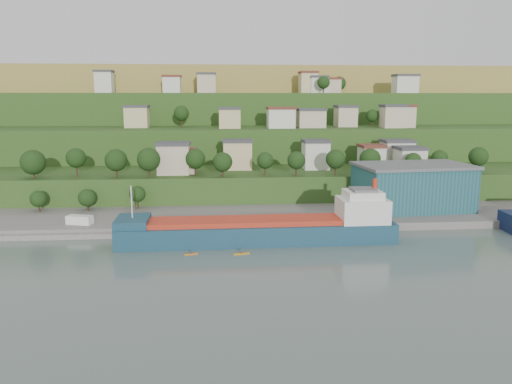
{
  "coord_description": "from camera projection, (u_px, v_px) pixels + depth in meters",
  "views": [
    {
      "loc": [
        -13.29,
        -103.73,
        33.03
      ],
      "look_at": [
        -4.05,
        15.0,
        10.51
      ],
      "focal_mm": 35.0,
      "sensor_mm": 36.0,
      "label": 1
    }
  ],
  "objects": [
    {
      "name": "warehouse",
      "position": [
        412.0,
        186.0,
        140.74
      ],
      "size": [
        32.84,
        22.17,
        12.8
      ],
      "rotation": [
        0.0,
        0.0,
        0.11
      ],
      "color": "#1B4753",
      "rests_on": "quay"
    },
    {
      "name": "ground",
      "position": [
        280.0,
        252.0,
        108.77
      ],
      "size": [
        500.0,
        500.0,
        0.0
      ],
      "primitive_type": "plane",
      "color": "#4E5E57",
      "rests_on": "ground"
    },
    {
      "name": "quay",
      "position": [
        339.0,
        219.0,
        137.73
      ],
      "size": [
        220.0,
        26.0,
        4.0
      ],
      "primitive_type": "cube",
      "color": "slate",
      "rests_on": "ground"
    },
    {
      "name": "kayak_orange",
      "position": [
        191.0,
        254.0,
        106.78
      ],
      "size": [
        2.9,
        1.34,
        0.72
      ],
      "rotation": [
        0.0,
        0.0,
        0.3
      ],
      "color": "orange",
      "rests_on": "ground"
    },
    {
      "name": "pebble_beach",
      "position": [
        53.0,
        231.0,
        126.13
      ],
      "size": [
        40.0,
        18.0,
        2.4
      ],
      "primitive_type": "cube",
      "color": "slate",
      "rests_on": "ground"
    },
    {
      "name": "cargo_ship_near",
      "position": [
        266.0,
        231.0,
        115.6
      ],
      "size": [
        64.07,
        10.95,
        16.44
      ],
      "rotation": [
        0.0,
        0.0,
        0.01
      ],
      "color": "#143A4E",
      "rests_on": "ground"
    },
    {
      "name": "dinghy",
      "position": [
        84.0,
        225.0,
        124.93
      ],
      "size": [
        4.44,
        3.17,
        0.83
      ],
      "primitive_type": "cube",
      "rotation": [
        0.0,
        0.0,
        -0.44
      ],
      "color": "silver",
      "rests_on": "pebble_beach"
    },
    {
      "name": "hillside",
      "position": [
        242.0,
        159.0,
        274.04
      ],
      "size": [
        360.0,
        211.16,
        96.0
      ],
      "color": "#284719",
      "rests_on": "ground"
    },
    {
      "name": "kayak_yellow",
      "position": [
        241.0,
        253.0,
        107.02
      ],
      "size": [
        3.64,
        1.4,
        0.9
      ],
      "rotation": [
        0.0,
        0.0,
        0.22
      ],
      "color": "#C28716",
      "rests_on": "ground"
    },
    {
      "name": "caravan",
      "position": [
        80.0,
        221.0,
        124.46
      ],
      "size": [
        6.84,
        4.35,
        2.96
      ],
      "primitive_type": "cube",
      "rotation": [
        0.0,
        0.0,
        -0.29
      ],
      "color": "white",
      "rests_on": "pebble_beach"
    }
  ]
}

